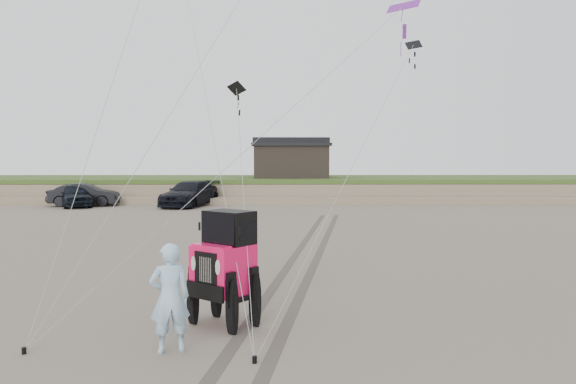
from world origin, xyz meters
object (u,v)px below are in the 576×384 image
(cabin, at_px, (291,159))
(jeep, at_px, (224,280))
(truck_b, at_px, (84,195))
(man, at_px, (170,298))
(truck_a, at_px, (75,195))
(truck_c, at_px, (190,194))

(cabin, xyz_separation_m, jeep, (-1.82, -35.79, -2.31))
(truck_b, xyz_separation_m, man, (12.02, -29.68, 0.17))
(truck_a, xyz_separation_m, man, (12.47, -29.09, 0.17))
(cabin, distance_m, truck_b, 16.67)
(jeep, height_order, man, man)
(jeep, bearing_deg, truck_b, 152.64)
(truck_b, distance_m, jeep, 30.91)
(truck_b, relative_size, jeep, 0.96)
(truck_a, xyz_separation_m, truck_c, (7.87, 0.34, 0.09))
(man, bearing_deg, jeep, -134.70)
(truck_b, bearing_deg, truck_a, 138.11)
(truck_c, height_order, jeep, jeep)
(truck_c, xyz_separation_m, man, (4.60, -29.43, 0.08))
(jeep, xyz_separation_m, man, (-0.77, -1.54, 0.03))
(cabin, height_order, man, cabin)
(cabin, height_order, truck_b, cabin)
(truck_a, distance_m, jeep, 30.56)
(truck_a, height_order, truck_c, truck_c)
(cabin, relative_size, jeep, 1.28)
(truck_b, relative_size, truck_c, 0.79)
(truck_a, relative_size, jeep, 0.93)
(truck_c, bearing_deg, truck_a, -161.96)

